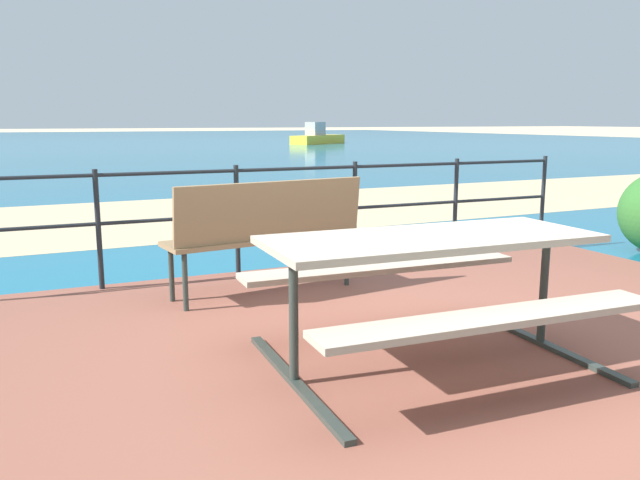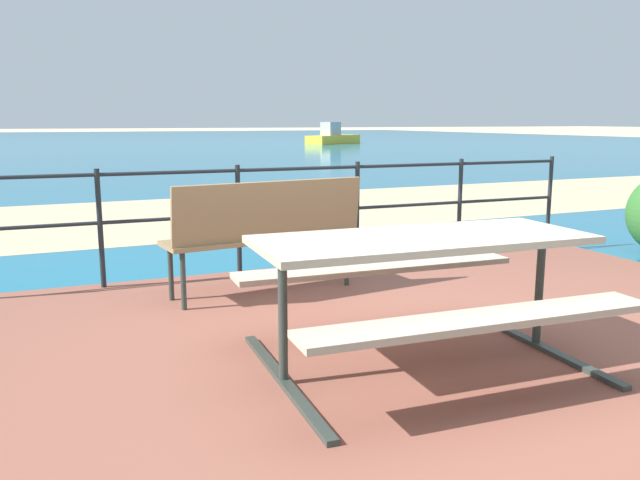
# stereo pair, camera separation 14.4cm
# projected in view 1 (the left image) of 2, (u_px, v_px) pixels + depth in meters

# --- Properties ---
(ground_plane) EXTENTS (240.00, 240.00, 0.00)m
(ground_plane) POSITION_uv_depth(u_px,v_px,m) (455.00, 364.00, 3.84)
(ground_plane) COLOR beige
(patio_paving) EXTENTS (6.40, 5.20, 0.06)m
(patio_paving) POSITION_uv_depth(u_px,v_px,m) (455.00, 359.00, 3.84)
(patio_paving) COLOR brown
(patio_paving) RESTS_ON ground
(sea_water) EXTENTS (90.00, 90.00, 0.01)m
(sea_water) POSITION_uv_depth(u_px,v_px,m) (69.00, 144.00, 39.71)
(sea_water) COLOR #196B8E
(sea_water) RESTS_ON ground
(beach_strip) EXTENTS (54.10, 5.82, 0.01)m
(beach_strip) POSITION_uv_depth(u_px,v_px,m) (194.00, 215.00, 9.86)
(beach_strip) COLOR tan
(beach_strip) RESTS_ON ground
(picnic_table) EXTENTS (1.93, 1.51, 0.75)m
(picnic_table) POSITION_uv_depth(u_px,v_px,m) (430.00, 265.00, 3.60)
(picnic_table) COLOR tan
(picnic_table) RESTS_ON patio_paving
(park_bench) EXTENTS (1.63, 0.63, 0.92)m
(park_bench) POSITION_uv_depth(u_px,v_px,m) (267.00, 227.00, 5.04)
(park_bench) COLOR #8C704C
(park_bench) RESTS_ON patio_paving
(railing_fence) EXTENTS (5.94, 0.04, 0.99)m
(railing_fence) POSITION_uv_depth(u_px,v_px,m) (298.00, 203.00, 5.94)
(railing_fence) COLOR #1E2328
(railing_fence) RESTS_ON patio_paving
(boat_mid) EXTENTS (4.79, 3.87, 1.33)m
(boat_mid) POSITION_uv_depth(u_px,v_px,m) (318.00, 137.00, 39.78)
(boat_mid) COLOR yellow
(boat_mid) RESTS_ON sea_water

